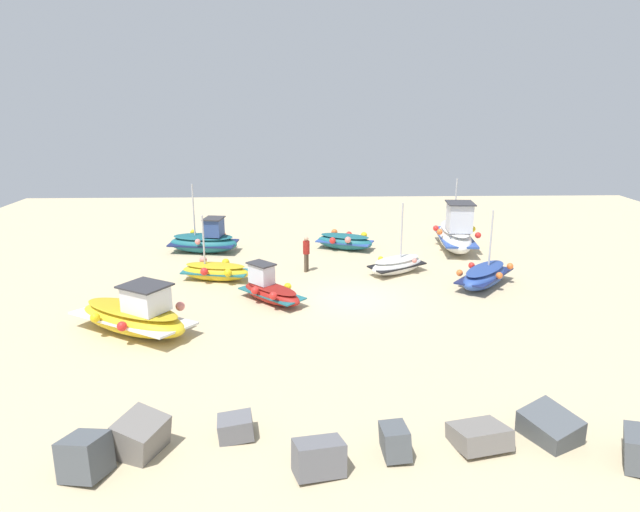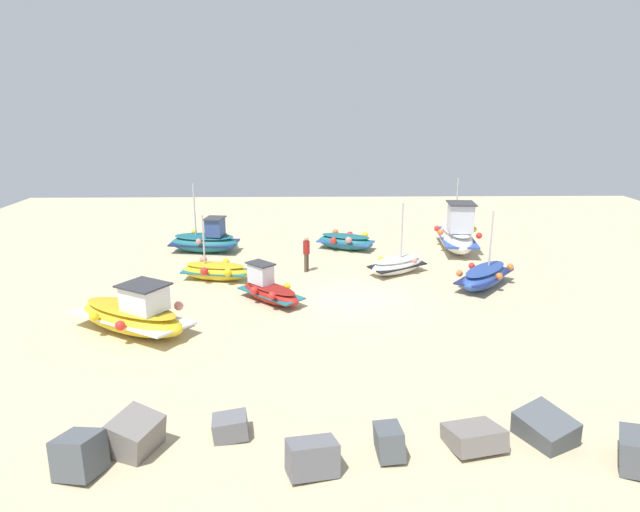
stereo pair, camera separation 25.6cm
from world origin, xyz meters
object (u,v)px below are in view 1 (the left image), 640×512
at_px(fishing_boat_4, 397,265).
at_px(fishing_boat_6, 455,233).
at_px(fishing_boat_0, 205,241).
at_px(fishing_boat_1, 270,290).
at_px(fishing_boat_7, 134,315).
at_px(fishing_boat_2, 345,241).
at_px(fishing_boat_3, 215,271).
at_px(person_walking, 306,251).
at_px(fishing_boat_5, 485,275).

height_order(fishing_boat_4, fishing_boat_6, fishing_boat_6).
xyz_separation_m(fishing_boat_0, fishing_boat_6, (-13.76, -0.06, 0.30)).
relative_size(fishing_boat_1, fishing_boat_7, 0.60).
distance_m(fishing_boat_0, fishing_boat_4, 10.71).
height_order(fishing_boat_2, fishing_boat_6, fishing_boat_6).
bearing_deg(fishing_boat_3, fishing_boat_6, 33.79).
bearing_deg(fishing_boat_0, fishing_boat_3, -66.55).
bearing_deg(fishing_boat_4, person_walking, -38.54).
distance_m(fishing_boat_2, person_walking, 4.71).
xyz_separation_m(fishing_boat_0, fishing_boat_1, (-3.97, 7.82, -0.13)).
xyz_separation_m(fishing_boat_4, fishing_boat_7, (10.54, 6.69, 0.21)).
bearing_deg(fishing_boat_6, fishing_boat_4, -37.47).
distance_m(fishing_boat_3, fishing_boat_5, 12.20).
distance_m(fishing_boat_3, fishing_boat_4, 8.58).
xyz_separation_m(fishing_boat_4, fishing_boat_6, (-3.91, -4.24, 0.50)).
bearing_deg(fishing_boat_2, fishing_boat_0, -153.81).
distance_m(fishing_boat_3, person_walking, 4.41).
distance_m(fishing_boat_1, fishing_boat_2, 9.01).
height_order(fishing_boat_4, fishing_boat_5, fishing_boat_4).
distance_m(fishing_boat_0, fishing_boat_1, 8.77).
distance_m(fishing_boat_0, fishing_boat_6, 13.76).
relative_size(fishing_boat_2, fishing_boat_6, 0.65).
relative_size(fishing_boat_4, fishing_boat_6, 0.67).
relative_size(fishing_boat_6, fishing_boat_7, 1.03).
relative_size(fishing_boat_2, fishing_boat_3, 1.02).
bearing_deg(fishing_boat_0, fishing_boat_7, -84.93).
distance_m(fishing_boat_0, person_walking, 6.68).
bearing_deg(fishing_boat_0, fishing_boat_2, 11.60).
bearing_deg(fishing_boat_3, fishing_boat_4, 17.01).
bearing_deg(person_walking, fishing_boat_0, -1.21).
relative_size(fishing_boat_1, person_walking, 1.72).
relative_size(fishing_boat_3, person_walking, 1.90).
bearing_deg(fishing_boat_5, fishing_boat_7, -32.01).
xyz_separation_m(fishing_boat_1, fishing_boat_4, (-5.88, -3.64, -0.06)).
bearing_deg(fishing_boat_6, fishing_boat_7, -47.73).
xyz_separation_m(fishing_boat_4, fishing_boat_5, (-3.59, 1.98, 0.06)).
bearing_deg(fishing_boat_0, fishing_boat_1, -54.39).
height_order(fishing_boat_3, fishing_boat_4, fishing_boat_4).
xyz_separation_m(fishing_boat_2, fishing_boat_5, (-5.78, 6.55, 0.03)).
xyz_separation_m(fishing_boat_2, fishing_boat_3, (6.36, 5.35, -0.02)).
distance_m(fishing_boat_1, person_walking, 4.38).
bearing_deg(fishing_boat_3, fishing_boat_0, 116.61).
bearing_deg(fishing_boat_2, fishing_boat_6, 20.18).
relative_size(fishing_boat_4, fishing_boat_7, 0.69).
relative_size(fishing_boat_1, fishing_boat_6, 0.58).
distance_m(fishing_boat_0, fishing_boat_5, 14.79).
bearing_deg(fishing_boat_4, fishing_boat_3, -27.74).
relative_size(fishing_boat_2, fishing_boat_7, 0.67).
xyz_separation_m(fishing_boat_1, fishing_boat_7, (4.66, 3.05, 0.14)).
xyz_separation_m(fishing_boat_1, fishing_boat_2, (-3.70, -8.21, -0.04)).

